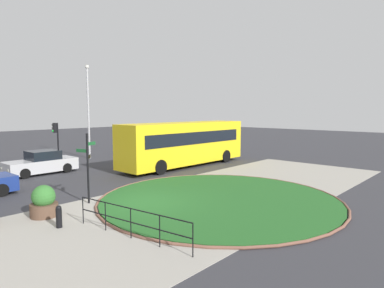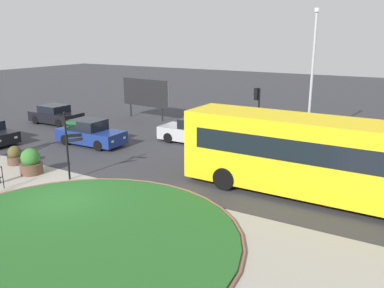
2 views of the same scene
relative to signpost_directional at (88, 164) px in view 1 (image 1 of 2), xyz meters
The scene contains 12 objects.
ground 3.14m from the signpost_directional, 51.37° to the right, with size 120.00×120.00×0.00m, color #333338.
sidewalk_paving 4.39m from the signpost_directional, 66.46° to the right, with size 32.00×8.66×0.02m, color #9E998E.
grass_island 6.28m from the signpost_directional, 42.92° to the right, with size 11.05×11.05×0.10m, color #235B23.
grass_kerb_ring 6.28m from the signpost_directional, 42.92° to the right, with size 11.36×11.36×0.11m, color brown.
signpost_directional is the anchor object (origin of this frame).
bollard_foreground 3.52m from the signpost_directional, 138.94° to the right, with size 0.21×0.21×0.83m.
railing_grass_edge 5.15m from the signpost_directional, 105.15° to the right, with size 0.68×4.97×1.04m.
bus_yellow 10.85m from the signpost_directional, 19.47° to the left, with size 11.11×2.67×3.30m.
car_trailing 8.84m from the signpost_directional, 79.52° to the left, with size 4.47×1.93×1.54m.
traffic_light_near 12.78m from the signpost_directional, 70.41° to the left, with size 0.49×0.30×3.22m.
lamppost_tall 14.89m from the signpost_directional, 59.13° to the left, with size 0.32×0.32×8.04m.
planter_kerbside 2.60m from the signpost_directional, 168.45° to the right, with size 1.06×1.06×1.28m.
Camera 1 is at (-9.38, -11.44, 4.24)m, focal length 30.97 mm.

